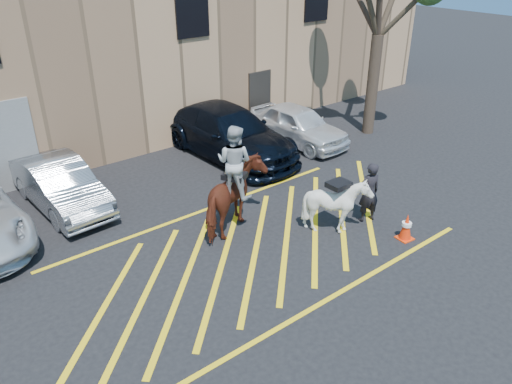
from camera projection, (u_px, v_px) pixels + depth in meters
ground at (249, 244)px, 12.79m from camera, size 90.00×90.00×0.00m
car_silver_sedan at (60, 185)px, 14.25m from camera, size 1.70×4.30×1.39m
car_blue_suv at (229, 132)px, 17.59m from camera, size 2.61×5.98×1.71m
car_white_suv at (298, 125)px, 18.72m from camera, size 1.90×4.29×1.43m
handler at (369, 192)px, 13.49m from camera, size 0.72×0.57×1.72m
warehouse at (59, 33)px, 19.42m from camera, size 32.42×10.20×7.30m
hatching_zone at (256, 249)px, 12.57m from camera, size 12.60×5.12×0.01m
mounted_bay at (235, 190)px, 12.89m from camera, size 2.44×1.95×2.94m
saddled_white at (337, 205)px, 13.01m from camera, size 1.27×1.42×1.56m
traffic_cone at (406, 227)px, 12.86m from camera, size 0.42×0.42×0.73m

